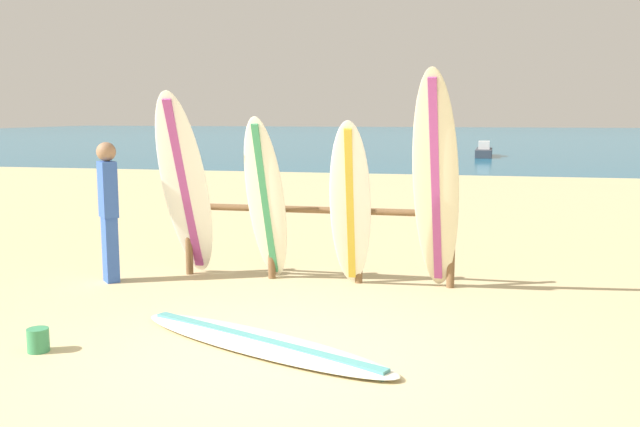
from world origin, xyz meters
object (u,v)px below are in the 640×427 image
Objects in this scene: surfboard_leaning_far_left at (185,187)px; surfboard_leaning_left at (266,201)px; sand_bucket at (38,340)px; surfboard_rack at (315,228)px; beachgoer_standing at (108,206)px; surfboard_lying_on_sand at (260,342)px; surfboard_leaning_center at (436,184)px; surfboard_leaning_center_left at (350,206)px; small_boat_offshore at (484,151)px.

surfboard_leaning_left is (0.99, 0.04, -0.14)m from surfboard_leaning_far_left.
surfboard_leaning_far_left reaches higher than sand_bucket.
beachgoer_standing is at bearing -166.43° from surfboard_rack.
beachgoer_standing is at bearing -162.02° from surfboard_leaning_far_left.
surfboard_leaning_far_left reaches higher than surfboard_rack.
beachgoer_standing reaches higher than surfboard_rack.
surfboard_leaning_far_left is 1.14× the size of surfboard_leaning_left.
surfboard_leaning_left is 2.47m from surfboard_lying_on_sand.
surfboard_leaning_center is 4.25m from sand_bucket.
surfboard_leaning_center_left is 9.63× the size of sand_bucket.
surfboard_leaning_center_left is at bearing 48.76° from sand_bucket.
surfboard_leaning_left is 0.71× the size of surfboard_lying_on_sand.
surfboard_leaning_far_left is 2.90m from surfboard_lying_on_sand.
surfboard_leaning_center is at bearing -15.47° from surfboard_rack.
surfboard_leaning_center_left is at bearing 2.86° from beachgoer_standing.
surfboard_leaning_far_left is at bearing 126.35° from surfboard_lying_on_sand.
surfboard_rack is 1.04× the size of small_boat_offshore.
surfboard_leaning_left reaches higher than beachgoer_standing.
surfboard_rack is 16.45× the size of sand_bucket.
surfboard_leaning_center_left reaches higher than surfboard_lying_on_sand.
surfboard_leaning_left is 0.62× the size of small_boat_offshore.
surfboard_leaning_far_left is at bearing 176.23° from surfboard_leaning_center_left.
surfboard_leaning_left is 1.02× the size of surfboard_leaning_center_left.
surfboard_leaning_left is (-0.53, -0.25, 0.35)m from surfboard_rack.
surfboard_lying_on_sand is 13.76× the size of sand_bucket.
surfboard_leaning_left is at bearing 9.83° from beachgoer_standing.
surfboard_lying_on_sand is (-1.38, -2.06, -1.21)m from surfboard_leaning_center.
surfboard_leaning_far_left is 1.17× the size of surfboard_leaning_center_left.
surfboard_leaning_center_left reaches higher than beachgoer_standing.
surfboard_leaning_left is 1.88m from beachgoer_standing.
surfboard_leaning_far_left reaches higher than beachgoer_standing.
beachgoer_standing is (-1.85, -0.32, -0.07)m from surfboard_leaning_left.
surfboard_leaning_far_left is 0.92× the size of surfboard_leaning_center.
sand_bucket is (-4.09, -28.44, -0.15)m from small_boat_offshore.
surfboard_leaning_center_left is (2.03, -0.13, -0.16)m from surfboard_leaning_far_left.
surfboard_leaning_far_left is 1.00m from surfboard_leaning_left.
surfboard_lying_on_sand is at bearing -94.69° from small_boat_offshore.
beachgoer_standing is at bearing -170.17° from surfboard_leaning_left.
surfboard_rack is 1.61m from surfboard_leaning_center.
surfboard_leaning_center is at bearing -4.21° from surfboard_leaning_left.
surfboard_leaning_far_left is at bearing -98.56° from small_boat_offshore.
surfboard_leaning_left is 25.89m from small_boat_offshore.
surfboard_leaning_far_left is 1.36× the size of beachgoer_standing.
surfboard_leaning_center_left is 25.97m from small_boat_offshore.
sand_bucket is at bearing -120.15° from surfboard_rack.
surfboard_leaning_far_left is 2.97m from surfboard_leaning_center.
surfboard_leaning_far_left is 0.71× the size of small_boat_offshore.
surfboard_leaning_center_left is 2.27m from surfboard_lying_on_sand.
surfboard_leaning_center_left is 1.17× the size of beachgoer_standing.
sand_bucket reaches higher than surfboard_lying_on_sand.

